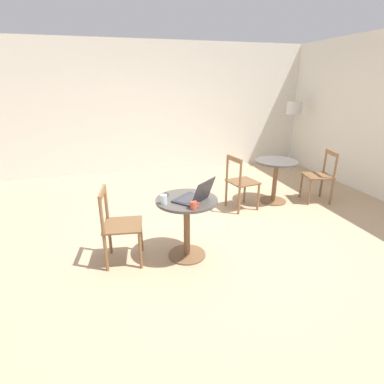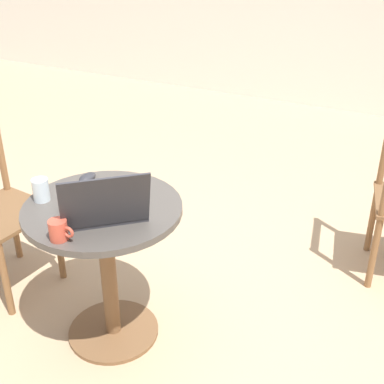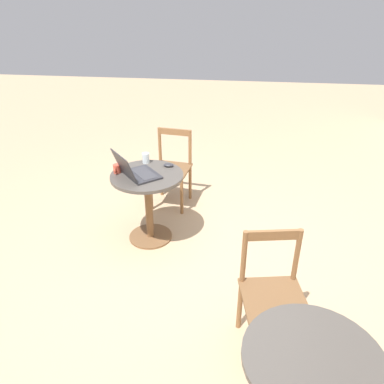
{
  "view_description": "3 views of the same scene",
  "coord_description": "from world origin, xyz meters",
  "px_view_note": "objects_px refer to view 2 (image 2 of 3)",
  "views": [
    {
      "loc": [
        -1.17,
        -3.38,
        1.91
      ],
      "look_at": [
        -0.2,
        0.15,
        0.55
      ],
      "focal_mm": 28.0,
      "sensor_mm": 36.0,
      "label": 1
    },
    {
      "loc": [
        0.77,
        -2.04,
        1.84
      ],
      "look_at": [
        -0.19,
        -0.07,
        0.65
      ],
      "focal_mm": 50.0,
      "sensor_mm": 36.0,
      "label": 2
    },
    {
      "loc": [
        2.62,
        0.37,
        2.22
      ],
      "look_at": [
        -0.18,
        0.01,
        0.69
      ],
      "focal_mm": 35.0,
      "sensor_mm": 36.0,
      "label": 3
    }
  ],
  "objects_px": {
    "cafe_table_near": "(106,244)",
    "mug": "(59,230)",
    "mouse": "(87,177)",
    "drinking_glass": "(41,190)",
    "laptop": "(103,207)"
  },
  "relations": [
    {
      "from": "laptop",
      "to": "mug",
      "type": "xyz_separation_m",
      "value": [
        -0.06,
        -0.2,
        -0.01
      ]
    },
    {
      "from": "laptop",
      "to": "mug",
      "type": "height_order",
      "value": "laptop"
    },
    {
      "from": "mouse",
      "to": "mug",
      "type": "distance_m",
      "value": 0.49
    },
    {
      "from": "cafe_table_near",
      "to": "drinking_glass",
      "type": "xyz_separation_m",
      "value": [
        -0.26,
        -0.07,
        0.24
      ]
    },
    {
      "from": "cafe_table_near",
      "to": "laptop",
      "type": "relative_size",
      "value": 1.46
    },
    {
      "from": "cafe_table_near",
      "to": "mouse",
      "type": "relative_size",
      "value": 7.08
    },
    {
      "from": "cafe_table_near",
      "to": "laptop",
      "type": "distance_m",
      "value": 0.26
    },
    {
      "from": "mouse",
      "to": "drinking_glass",
      "type": "bearing_deg",
      "value": -105.57
    },
    {
      "from": "cafe_table_near",
      "to": "mug",
      "type": "xyz_separation_m",
      "value": [
        0.0,
        -0.28,
        0.23
      ]
    },
    {
      "from": "drinking_glass",
      "to": "laptop",
      "type": "bearing_deg",
      "value": -1.56
    },
    {
      "from": "mug",
      "to": "mouse",
      "type": "bearing_deg",
      "value": 113.65
    },
    {
      "from": "mouse",
      "to": "mug",
      "type": "bearing_deg",
      "value": -66.35
    },
    {
      "from": "drinking_glass",
      "to": "mug",
      "type": "bearing_deg",
      "value": -38.86
    },
    {
      "from": "cafe_table_near",
      "to": "drinking_glass",
      "type": "bearing_deg",
      "value": -165.17
    },
    {
      "from": "laptop",
      "to": "mug",
      "type": "distance_m",
      "value": 0.21
    }
  ]
}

